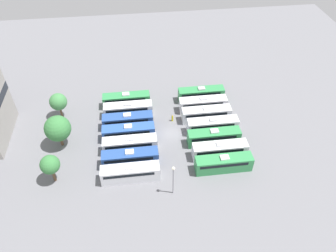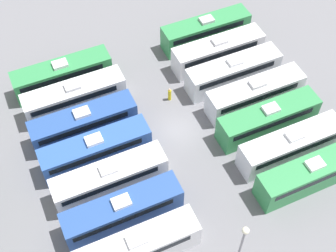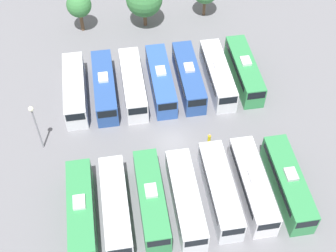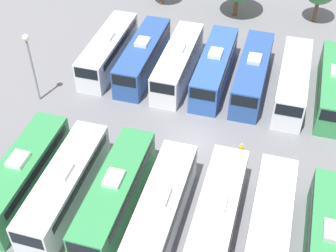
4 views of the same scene
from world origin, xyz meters
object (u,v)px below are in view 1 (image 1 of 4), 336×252
Objects in this scene: bus_0 at (224,163)px; bus_10 at (128,132)px; bus_6 at (201,94)px; tree_1 at (58,129)px; tree_2 at (58,102)px; bus_4 at (206,114)px; bus_9 at (130,144)px; bus_1 at (220,150)px; tree_0 at (50,165)px; bus_12 at (128,109)px; bus_8 at (130,158)px; bus_11 at (128,120)px; bus_3 at (212,125)px; light_pole at (173,176)px; bus_13 at (126,100)px; bus_7 at (130,173)px; worker_person at (172,118)px; bus_2 at (214,137)px; bus_5 at (203,104)px.

bus_10 is at bearing 58.21° from bus_0.
bus_6 is 33.44m from tree_1.
tree_2 is at bearing 93.93° from bus_6.
tree_1 reaches higher than bus_4.
bus_0 and bus_9 have the same top height.
bus_1 is 1.00× the size of bus_10.
bus_12 is at bearing -39.90° from tree_0.
bus_11 is at bearing 0.39° from bus_8.
tree_0 is (-2.31, 14.04, 2.62)m from bus_8.
tree_1 reaches higher than bus_12.
bus_3 is 17.82m from bus_10.
bus_9 is 1.55× the size of light_pole.
bus_8 and bus_10 have the same top height.
bus_4 is at bearing -112.87° from bus_13.
bus_9 is 14.64m from bus_13.
tree_0 is at bearing 106.54° from bus_3.
bus_7 and bus_9 have the same top height.
bus_1 is 13.97m from worker_person.
tree_1 is (-0.21, 31.55, 2.86)m from bus_3.
bus_8 is 3.63m from bus_9.
bus_9 and bus_10 have the same top height.
bus_2 is at bearing 171.20° from bus_3.
bus_13 is at bearing 0.04° from bus_7.
bus_3 is at bearing -178.90° from bus_6.
bus_11 is at bearing 78.26° from bus_3.
bus_6 and bus_7 have the same top height.
bus_13 is at bearing 67.13° from bus_4.
bus_9 is at bearing -103.42° from tree_1.
bus_13 is (3.78, 17.35, 0.00)m from bus_5.
light_pole is (-11.49, 10.00, 3.10)m from bus_2.
bus_9 is (-14.65, 17.47, 0.00)m from bus_6.
worker_person is (-6.81, 7.80, -0.91)m from bus_6.
bus_11 is 1.50× the size of tree_1.
bus_9 is 1.00× the size of bus_12.
bus_8 is at bearing 111.89° from bus_3.
bus_6 reaches higher than worker_person.
bus_5 is at bearing 1.32° from bus_1.
bus_3 is 7.36m from bus_5.
bus_2 and bus_10 have the same top height.
bus_4 is 21.51m from light_pole.
bus_0 is 33.06m from tree_1.
worker_person is (0.53, 7.46, -0.91)m from bus_4.
tree_1 is (6.93, 13.76, 2.86)m from bus_8.
bus_0 is 28.06m from bus_13.
bus_7 is 1.00× the size of bus_10.
bus_8 is at bearing -137.35° from tree_2.
bus_10 is 1.00× the size of bus_13.
bus_7 is 18.36m from bus_12.
bus_0 and bus_3 have the same top height.
bus_1 and bus_9 have the same top height.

